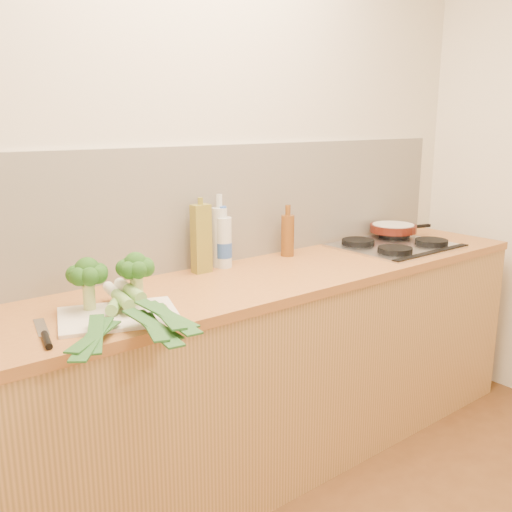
# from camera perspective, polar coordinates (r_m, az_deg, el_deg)

# --- Properties ---
(room_shell) EXTENTS (3.50, 3.50, 3.50)m
(room_shell) POSITION_cam_1_polar(r_m,az_deg,el_deg) (2.55, -5.68, 4.85)
(room_shell) COLOR beige
(room_shell) RESTS_ON ground
(counter) EXTENTS (3.20, 0.62, 0.90)m
(counter) POSITION_cam_1_polar(r_m,az_deg,el_deg) (2.54, -1.64, -12.23)
(counter) COLOR tan
(counter) RESTS_ON ground
(gas_hob) EXTENTS (0.58, 0.50, 0.04)m
(gas_hob) POSITION_cam_1_polar(r_m,az_deg,el_deg) (3.07, 13.76, 1.16)
(gas_hob) COLOR silver
(gas_hob) RESTS_ON counter
(chopping_board) EXTENTS (0.46, 0.40, 0.01)m
(chopping_board) POSITION_cam_1_polar(r_m,az_deg,el_deg) (1.99, -13.59, -5.83)
(chopping_board) COLOR white
(chopping_board) RESTS_ON counter
(broccoli_left) EXTENTS (0.14, 0.14, 0.18)m
(broccoli_left) POSITION_cam_1_polar(r_m,az_deg,el_deg) (2.03, -16.50, -1.76)
(broccoli_left) COLOR #AEC170
(broccoli_left) RESTS_ON chopping_board
(broccoli_right) EXTENTS (0.14, 0.14, 0.19)m
(broccoli_right) POSITION_cam_1_polar(r_m,az_deg,el_deg) (2.04, -11.94, -1.23)
(broccoli_right) COLOR #AEC170
(broccoli_right) RESTS_ON chopping_board
(leek_front) EXTENTS (0.44, 0.57, 0.04)m
(leek_front) POSITION_cam_1_polar(r_m,az_deg,el_deg) (1.95, -14.30, -5.34)
(leek_front) COLOR white
(leek_front) RESTS_ON chopping_board
(leek_mid) EXTENTS (0.16, 0.67, 0.04)m
(leek_mid) POSITION_cam_1_polar(r_m,az_deg,el_deg) (1.93, -12.48, -4.90)
(leek_mid) COLOR white
(leek_mid) RESTS_ON chopping_board
(leek_back) EXTENTS (0.13, 0.62, 0.04)m
(leek_back) POSITION_cam_1_polar(r_m,az_deg,el_deg) (1.92, -11.10, -4.34)
(leek_back) COLOR white
(leek_back) RESTS_ON chopping_board
(chefs_knife) EXTENTS (0.09, 0.29, 0.02)m
(chefs_knife) POSITION_cam_1_polar(r_m,az_deg,el_deg) (1.86, -20.32, -7.59)
(chefs_knife) COLOR silver
(chefs_knife) RESTS_ON counter
(skillet) EXTENTS (0.37, 0.26, 0.04)m
(skillet) POSITION_cam_1_polar(r_m,az_deg,el_deg) (3.27, 13.59, 2.75)
(skillet) COLOR #44130B
(skillet) RESTS_ON gas_hob
(oil_tin) EXTENTS (0.08, 0.05, 0.33)m
(oil_tin) POSITION_cam_1_polar(r_m,az_deg,el_deg) (2.47, -5.50, 1.77)
(oil_tin) COLOR olive
(oil_tin) RESTS_ON counter
(glass_bottle) EXTENTS (0.07, 0.07, 0.33)m
(glass_bottle) POSITION_cam_1_polar(r_m,az_deg,el_deg) (2.56, -3.65, 1.98)
(glass_bottle) COLOR silver
(glass_bottle) RESTS_ON counter
(amber_bottle) EXTENTS (0.06, 0.06, 0.25)m
(amber_bottle) POSITION_cam_1_polar(r_m,az_deg,el_deg) (2.77, 3.18, 2.14)
(amber_bottle) COLOR brown
(amber_bottle) RESTS_ON counter
(water_bottle) EXTENTS (0.08, 0.08, 0.26)m
(water_bottle) POSITION_cam_1_polar(r_m,az_deg,el_deg) (2.56, -3.27, 1.24)
(water_bottle) COLOR silver
(water_bottle) RESTS_ON counter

